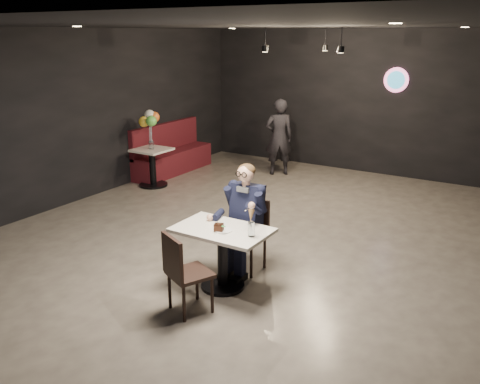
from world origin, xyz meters
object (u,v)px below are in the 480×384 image
Objects in this scene: chair_near at (190,272)px; main_table at (223,258)px; booth_bench at (172,149)px; chair_far at (247,236)px; sundae_glass at (251,229)px; side_table at (153,166)px; seated_man at (247,217)px; balloon_vase at (151,145)px; passerby at (279,137)px.

main_table is at bearing 114.86° from chair_near.
chair_far is at bearing -40.40° from booth_bench.
chair_near is 0.82m from sundae_glass.
sundae_glass is 4.85m from side_table.
balloon_vase is (-3.51, 2.25, 0.11)m from seated_man.
chair_near is 0.43× the size of booth_bench.
booth_bench is at bearing 106.70° from balloon_vase.
seated_man is at bearing 0.00° from chair_far.
seated_man is at bearing -32.59° from balloon_vase.
passerby is at bearing 114.26° from sundae_glass.
side_table is 0.42m from balloon_vase.
seated_man is at bearing -40.40° from booth_bench.
chair_near is at bearing -44.26° from side_table.
balloon_vase is at bearing 15.77° from passerby.
passerby is (-1.81, 4.89, 0.43)m from main_table.
chair_near is 6.04× the size of balloon_vase.
side_table is (-3.92, 2.82, -0.43)m from sundae_glass.
side_table is at bearing 15.77° from passerby.
passerby reaches higher than chair_far.
balloon_vase is at bearing 141.49° from main_table.
seated_man is 4.17m from balloon_vase.
chair_far is 0.43× the size of booth_bench.
balloon_vase is 2.70m from passerby.
side_table is at bearing 144.25° from sundae_glass.
sundae_glass is 5.70m from booth_bench.
chair_far is 4.17m from side_table.
booth_bench reaches higher than main_table.
sundae_glass reaches higher than side_table.
chair_near is 4.91m from side_table.
chair_far is 1.00× the size of chair_near.
balloon_vase is (-3.92, 2.82, -0.01)m from sundae_glass.
sundae_glass is 5.39m from passerby.
sundae_glass is at bearing 81.01° from chair_near.
passerby is (2.01, 1.09, 0.27)m from booth_bench.
chair_far reaches higher than main_table.
chair_far reaches higher than balloon_vase.
seated_man reaches higher than balloon_vase.
chair_far is 6.04× the size of balloon_vase.
seated_man is 8.48× the size of sundae_glass.
seated_man is 5.01m from booth_bench.
passerby reaches higher than booth_bench.
passerby is (1.71, 2.09, 0.40)m from side_table.
chair_far is 4.19m from balloon_vase.
balloon_vase is 0.09× the size of passerby.
sundae_glass is 0.08× the size of booth_bench.
chair_far reaches higher than side_table.
side_table is at bearing 0.00° from balloon_vase.
seated_man is (0.00, 0.00, 0.26)m from chair_far.
seated_man is 9.45× the size of balloon_vase.
chair_near is at bearing -44.26° from balloon_vase.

